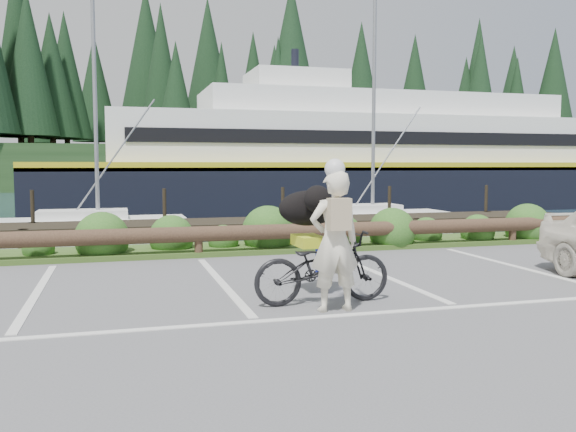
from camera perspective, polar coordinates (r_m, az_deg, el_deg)
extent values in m
plane|color=#565558|center=(7.42, -3.67, -9.10)|extent=(72.00, 72.00, 0.00)
plane|color=#19303D|center=(55.14, -14.19, 1.62)|extent=(160.00, 160.00, 0.00)
cube|color=#3D5B21|center=(12.55, -8.76, -3.15)|extent=(34.00, 1.60, 0.10)
imported|color=black|center=(7.85, 3.25, -4.78)|extent=(1.82, 0.65, 0.95)
imported|color=#EFE7CA|center=(7.40, 4.36, -2.38)|extent=(0.63, 0.42, 1.71)
ellipsoid|color=black|center=(8.31, 1.92, 0.74)|extent=(0.42, 0.84, 0.48)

